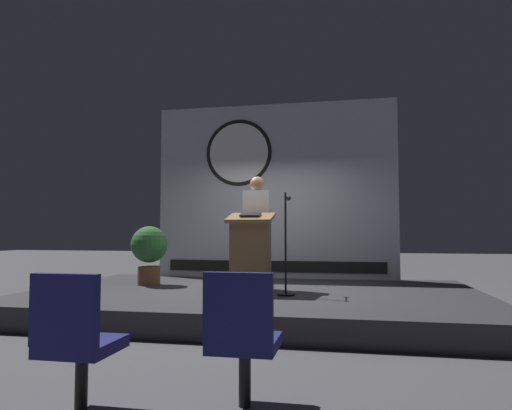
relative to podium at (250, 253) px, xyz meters
name	(u,v)px	position (x,y,z in m)	size (l,w,h in m)	color
ground_plane	(255,311)	(0.00, 0.30, -0.85)	(40.00, 40.00, 0.00)	#4C4C51
stage_platform	(255,301)	(0.00, 0.30, -0.70)	(6.40, 4.00, 0.30)	#333338
banner_display	(273,190)	(-0.02, 2.14, 1.09)	(4.49, 0.12, 3.26)	#B2B7C1
podium	(250,253)	(0.00, 0.00, 0.00)	(0.64, 0.50, 1.13)	olive
speaker_person	(257,231)	(0.01, 0.48, 0.31)	(0.40, 0.26, 1.69)	black
microphone_stand	(286,259)	(0.51, -0.10, -0.07)	(0.24, 0.52, 1.38)	black
potted_plant	(149,249)	(-1.80, 0.64, 0.02)	(0.59, 0.59, 0.94)	brown
audience_chair_left	(242,333)	(0.65, -3.35, -0.36)	(0.44, 0.45, 0.89)	black
audience_chair_right	(75,335)	(-0.36, -3.63, -0.36)	(0.44, 0.45, 0.89)	black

